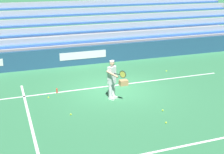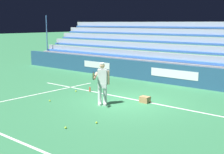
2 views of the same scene
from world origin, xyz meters
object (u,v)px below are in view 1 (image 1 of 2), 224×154
tennis_ball_by_box (166,71)px  water_bottle (57,91)px  ball_box_cardboard (124,83)px  tennis_ball_on_baseline (71,114)px  tennis_ball_far_left (166,123)px  tennis_ball_toward_net (48,97)px  tennis_player (112,79)px  tennis_ball_stray_back (163,110)px

tennis_ball_by_box → water_bottle: (6.33, 1.21, 0.08)m
ball_box_cardboard → tennis_ball_on_baseline: (3.17, 2.46, -0.10)m
tennis_ball_by_box → water_bottle: bearing=10.9°
ball_box_cardboard → tennis_ball_by_box: ball_box_cardboard is taller
tennis_ball_on_baseline → ball_box_cardboard: bearing=-142.2°
ball_box_cardboard → tennis_ball_far_left: size_ratio=6.06×
ball_box_cardboard → tennis_ball_toward_net: bearing=6.7°
ball_box_cardboard → tennis_ball_far_left: ball_box_cardboard is taller
tennis_player → tennis_ball_toward_net: tennis_player is taller
tennis_ball_stray_back → tennis_ball_toward_net: same height
tennis_player → tennis_ball_stray_back: tennis_player is taller
tennis_player → water_bottle: size_ratio=7.80×
tennis_ball_toward_net → tennis_ball_on_baseline: size_ratio=1.00×
tennis_ball_by_box → tennis_ball_far_left: (3.13, 5.58, 0.00)m
ball_box_cardboard → water_bottle: (3.25, -0.05, -0.02)m
tennis_ball_on_baseline → tennis_ball_by_box: bearing=-149.2°
tennis_player → tennis_ball_far_left: tennis_player is taller
tennis_ball_by_box → tennis_ball_far_left: same height
tennis_ball_stray_back → tennis_ball_by_box: (-2.73, -4.59, 0.00)m
tennis_ball_by_box → tennis_ball_toward_net: (6.79, 1.70, 0.00)m
tennis_ball_on_baseline → water_bottle: size_ratio=0.30×
tennis_ball_by_box → tennis_ball_far_left: 6.40m
tennis_ball_stray_back → tennis_ball_on_baseline: (3.51, -0.87, 0.00)m
tennis_ball_far_left → tennis_ball_on_baseline: (3.11, -1.86, 0.00)m
tennis_player → water_bottle: 2.73m
tennis_ball_stray_back → tennis_ball_toward_net: (4.06, -2.89, 0.00)m
tennis_ball_far_left → water_bottle: size_ratio=0.30×
tennis_ball_far_left → tennis_ball_on_baseline: bearing=-30.9°
tennis_ball_toward_net → tennis_ball_far_left: (-3.65, 3.88, 0.00)m
tennis_ball_by_box → tennis_ball_toward_net: same height
tennis_ball_on_baseline → tennis_ball_toward_net: bearing=-74.9°
ball_box_cardboard → water_bottle: size_ratio=1.82×
tennis_ball_toward_net → water_bottle: water_bottle is taller
water_bottle → tennis_ball_on_baseline: bearing=91.9°
ball_box_cardboard → tennis_ball_on_baseline: bearing=37.8°
tennis_ball_stray_back → tennis_ball_toward_net: 4.98m
tennis_player → ball_box_cardboard: (-1.10, -1.44, -0.76)m
tennis_player → tennis_ball_by_box: (-4.18, -2.70, -0.86)m
tennis_ball_stray_back → tennis_ball_by_box: size_ratio=1.00×
tennis_ball_toward_net → tennis_ball_on_baseline: 2.09m
tennis_ball_toward_net → tennis_ball_far_left: same height
ball_box_cardboard → tennis_ball_on_baseline: size_ratio=6.06×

